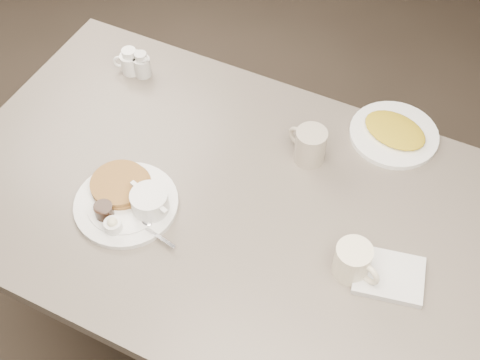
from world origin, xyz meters
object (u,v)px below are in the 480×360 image
at_px(diner_table, 237,239).
at_px(creamer_right, 142,65).
at_px(coffee_mug_near, 353,261).
at_px(hash_plate, 394,133).
at_px(coffee_mug_far, 310,145).
at_px(main_plate, 129,200).
at_px(creamer_left, 130,62).

bearing_deg(diner_table, creamer_right, 146.78).
bearing_deg(coffee_mug_near, hash_plate, 95.03).
bearing_deg(coffee_mug_far, main_plate, -135.04).
relative_size(creamer_right, hash_plate, 0.27).
height_order(diner_table, creamer_left, creamer_left).
relative_size(diner_table, creamer_right, 18.75).
xyz_separation_m(diner_table, coffee_mug_near, (0.33, -0.06, 0.22)).
bearing_deg(main_plate, diner_table, 27.74).
xyz_separation_m(diner_table, main_plate, (-0.24, -0.12, 0.19)).
distance_m(coffee_mug_far, hash_plate, 0.25).
relative_size(coffee_mug_near, coffee_mug_far, 1.03).
distance_m(diner_table, creamer_right, 0.59).
bearing_deg(hash_plate, main_plate, -135.44).
height_order(main_plate, coffee_mug_far, coffee_mug_far).
bearing_deg(coffee_mug_near, coffee_mug_far, 128.65).
bearing_deg(hash_plate, coffee_mug_far, -136.21).
distance_m(coffee_mug_near, creamer_left, 0.90).
distance_m(creamer_left, creamer_right, 0.04).
xyz_separation_m(main_plate, creamer_right, (-0.22, 0.42, 0.01)).
bearing_deg(main_plate, creamer_right, 117.68).
distance_m(main_plate, hash_plate, 0.73).
xyz_separation_m(creamer_left, creamer_right, (0.04, 0.00, 0.00)).
height_order(main_plate, creamer_right, creamer_right).
bearing_deg(coffee_mug_near, main_plate, -173.43).
xyz_separation_m(creamer_left, hash_plate, (0.78, 0.09, -0.02)).
height_order(main_plate, coffee_mug_near, coffee_mug_near).
xyz_separation_m(main_plate, creamer_left, (-0.26, 0.42, 0.01)).
height_order(coffee_mug_far, creamer_left, coffee_mug_far).
bearing_deg(coffee_mug_far, creamer_right, 171.55).
xyz_separation_m(coffee_mug_near, creamer_left, (-0.82, 0.36, -0.01)).
distance_m(diner_table, main_plate, 0.33).
bearing_deg(coffee_mug_near, creamer_left, 156.58).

